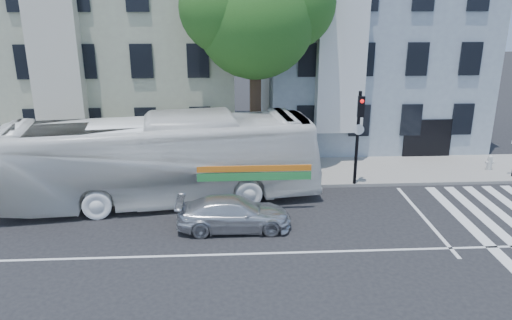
{
  "coord_description": "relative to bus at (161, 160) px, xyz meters",
  "views": [
    {
      "loc": [
        -1.31,
        -15.4,
        8.67
      ],
      "look_at": [
        -0.27,
        3.13,
        2.4
      ],
      "focal_mm": 35.0,
      "sensor_mm": 36.0,
      "label": 1
    }
  ],
  "objects": [
    {
      "name": "ground",
      "position": [
        4.25,
        -4.94,
        -1.88
      ],
      "size": [
        120.0,
        120.0,
        0.0
      ],
      "primitive_type": "plane",
      "color": "black",
      "rests_on": "ground"
    },
    {
      "name": "sidewalk_far",
      "position": [
        4.25,
        3.06,
        -1.8
      ],
      "size": [
        80.0,
        4.0,
        0.15
      ],
      "primitive_type": "cube",
      "color": "gray",
      "rests_on": "ground"
    },
    {
      "name": "building_left",
      "position": [
        -2.75,
        10.06,
        3.62
      ],
      "size": [
        12.0,
        10.0,
        11.0
      ],
      "primitive_type": "cube",
      "color": "#A2A288",
      "rests_on": "ground"
    },
    {
      "name": "building_right",
      "position": [
        11.25,
        10.06,
        3.62
      ],
      "size": [
        12.0,
        10.0,
        11.0
      ],
      "primitive_type": "cube",
      "color": "#8791A0",
      "rests_on": "ground"
    },
    {
      "name": "street_tree",
      "position": [
        4.31,
        3.79,
        5.95
      ],
      "size": [
        7.3,
        5.9,
        11.1
      ],
      "color": "#2D2116",
      "rests_on": "ground"
    },
    {
      "name": "bus",
      "position": [
        0.0,
        0.0,
        0.0
      ],
      "size": [
        4.93,
        13.79,
        3.76
      ],
      "primitive_type": "imported",
      "rotation": [
        0.0,
        0.0,
        1.71
      ],
      "color": "white",
      "rests_on": "ground"
    },
    {
      "name": "sedan",
      "position": [
        3.06,
        -2.92,
        -1.25
      ],
      "size": [
        1.78,
        4.36,
        1.27
      ],
      "primitive_type": "imported",
      "rotation": [
        0.0,
        0.0,
        1.57
      ],
      "color": "silver",
      "rests_on": "ground"
    },
    {
      "name": "hedge",
      "position": [
        -0.71,
        1.86,
        -1.38
      ],
      "size": [
        8.47,
        2.74,
        0.7
      ],
      "primitive_type": null,
      "rotation": [
        0.0,
        0.0,
        0.23
      ],
      "color": "#20611F",
      "rests_on": "sidewalk_far"
    },
    {
      "name": "traffic_signal",
      "position": [
        8.76,
        1.05,
        1.04
      ],
      "size": [
        0.47,
        0.54,
        4.52
      ],
      "rotation": [
        0.0,
        0.0,
        -0.14
      ],
      "color": "black",
      "rests_on": "ground"
    },
    {
      "name": "fire_hydrant",
      "position": [
        16.0,
        2.67,
        -1.34
      ],
      "size": [
        0.42,
        0.25,
        0.76
      ],
      "rotation": [
        0.0,
        0.0,
        -0.03
      ],
      "color": "beige",
      "rests_on": "sidewalk_far"
    }
  ]
}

